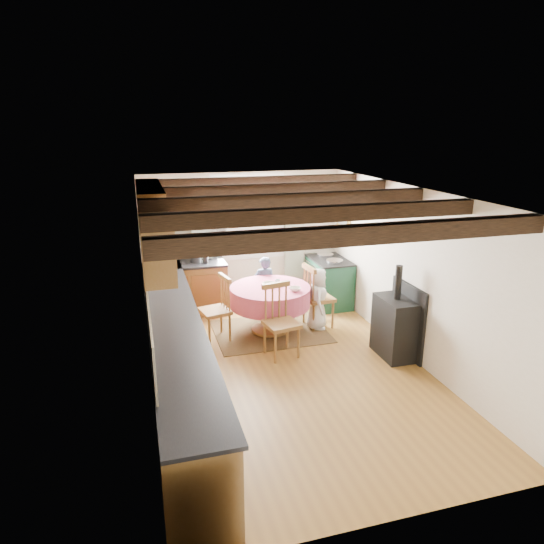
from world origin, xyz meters
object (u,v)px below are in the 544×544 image
object	(u,v)px
chair_left	(215,309)
chair_right	(319,296)
chair_near	(282,321)
child_far	(264,287)
dining_table	(270,310)
child_right	(317,299)
cup	(278,282)
aga_range	(329,282)
cast_iron_stove	(396,312)

from	to	relation	value
chair_left	chair_right	world-z (taller)	chair_right
chair_near	chair_left	size ratio (longest dim) A/B	1.05
chair_near	chair_left	world-z (taller)	chair_near
child_far	dining_table	bearing A→B (deg)	82.69
child_right	cup	distance (m)	0.71
chair_left	aga_range	bearing A→B (deg)	100.52
cast_iron_stove	child_right	world-z (taller)	cast_iron_stove
child_far	child_right	world-z (taller)	child_far
chair_left	cup	world-z (taller)	chair_left
chair_near	child_right	bearing A→B (deg)	32.98
chair_right	cup	bearing A→B (deg)	80.26
dining_table	cup	xyz separation A→B (m)	(0.14, 0.07, 0.42)
cast_iron_stove	child_right	size ratio (longest dim) A/B	1.33
chair_left	chair_right	bearing A→B (deg)	79.96
aga_range	child_far	size ratio (longest dim) A/B	0.90
chair_left	child_right	bearing A→B (deg)	77.07
dining_table	child_right	size ratio (longest dim) A/B	1.24
aga_range	cup	xyz separation A→B (m)	(-1.23, -0.83, 0.36)
cup	child_far	bearing A→B (deg)	94.82
child_far	child_right	bearing A→B (deg)	132.29
aga_range	dining_table	bearing A→B (deg)	-146.66
chair_near	child_right	distance (m)	1.15
chair_near	cast_iron_stove	bearing A→B (deg)	-25.56
chair_right	child_right	bearing A→B (deg)	141.72
dining_table	cup	distance (m)	0.45
chair_right	aga_range	size ratio (longest dim) A/B	1.10
chair_right	child_right	xyz separation A→B (m)	(-0.05, -0.09, -0.02)
chair_left	aga_range	xyz separation A→B (m)	(2.26, 0.94, -0.07)
child_right	chair_near	bearing A→B (deg)	148.15
chair_right	cup	xyz separation A→B (m)	(-0.68, 0.05, 0.28)
cast_iron_stove	cup	world-z (taller)	cast_iron_stove
chair_left	chair_right	distance (m)	1.71
cast_iron_stove	cup	xyz separation A→B (m)	(-1.34, 1.35, 0.13)
dining_table	child_far	distance (m)	0.71
aga_range	cast_iron_stove	distance (m)	2.19
chair_near	child_far	size ratio (longest dim) A/B	1.00
chair_right	aga_range	distance (m)	1.04
chair_left	cast_iron_stove	bearing A→B (deg)	50.28
dining_table	chair_near	bearing A→B (deg)	-94.60
dining_table	child_far	xyz separation A→B (m)	(0.09, 0.69, 0.15)
chair_left	child_right	distance (m)	1.66
cast_iron_stove	chair_right	bearing A→B (deg)	116.65
chair_near	cup	xyz separation A→B (m)	(0.21, 0.91, 0.27)
chair_left	chair_right	xyz separation A→B (m)	(1.71, 0.06, 0.02)
chair_right	child_far	distance (m)	0.99
cast_iron_stove	cup	size ratio (longest dim) A/B	14.88
chair_left	cast_iron_stove	distance (m)	2.68
aga_range	chair_left	bearing A→B (deg)	-157.38
chair_left	cast_iron_stove	xyz separation A→B (m)	(2.37, -1.24, 0.17)
dining_table	chair_right	world-z (taller)	chair_right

